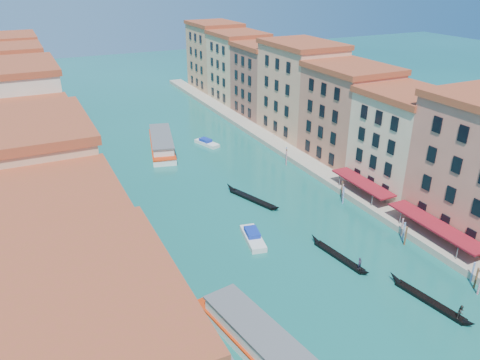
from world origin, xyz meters
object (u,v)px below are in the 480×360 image
(vaporetto_far, at_px, (162,143))
(gondola_fore, at_px, (339,256))
(gondola_right, at_px, (431,301))
(vaporetto_near, at_px, (260,341))

(vaporetto_far, distance_m, gondola_fore, 50.90)
(gondola_right, bearing_deg, vaporetto_near, 164.50)
(gondola_fore, height_order, gondola_right, gondola_right)
(vaporetto_far, xyz_separation_m, gondola_right, (12.84, -62.33, -0.91))
(vaporetto_near, height_order, vaporetto_far, vaporetto_far)
(vaporetto_near, height_order, gondola_right, vaporetto_near)
(vaporetto_near, bearing_deg, gondola_right, -15.42)
(vaporetto_near, distance_m, gondola_fore, 19.96)
(vaporetto_near, xyz_separation_m, vaporetto_far, (8.31, 60.12, 0.11))
(vaporetto_far, relative_size, gondola_right, 1.78)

